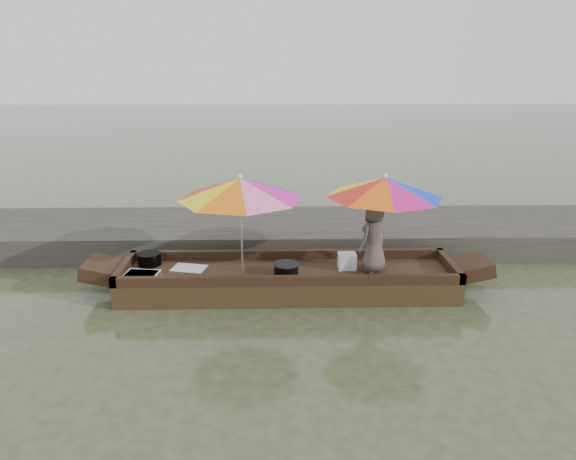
{
  "coord_description": "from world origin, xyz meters",
  "views": [
    {
      "loc": [
        -0.17,
        -7.49,
        3.46
      ],
      "look_at": [
        0.0,
        0.1,
        1.0
      ],
      "focal_mm": 32.0,
      "sensor_mm": 36.0,
      "label": 1
    }
  ],
  "objects_px": {
    "umbrella_stern": "(383,224)",
    "tray_scallop": "(189,270)",
    "tray_crayfish": "(142,276)",
    "charcoal_grill": "(286,270)",
    "boat_hull": "(288,281)",
    "umbrella_bow": "(241,225)",
    "supply_bag": "(347,261)",
    "vendor": "(374,237)",
    "cooking_pot": "(149,259)"
  },
  "relations": [
    {
      "from": "tray_crayfish",
      "to": "vendor",
      "type": "distance_m",
      "value": 3.61
    },
    {
      "from": "cooking_pot",
      "to": "charcoal_grill",
      "type": "distance_m",
      "value": 2.27
    },
    {
      "from": "cooking_pot",
      "to": "vendor",
      "type": "relative_size",
      "value": 0.33
    },
    {
      "from": "boat_hull",
      "to": "umbrella_stern",
      "type": "distance_m",
      "value": 1.74
    },
    {
      "from": "cooking_pot",
      "to": "tray_scallop",
      "type": "relative_size",
      "value": 0.72
    },
    {
      "from": "umbrella_stern",
      "to": "tray_scallop",
      "type": "bearing_deg",
      "value": 179.57
    },
    {
      "from": "tray_crayfish",
      "to": "supply_bag",
      "type": "height_order",
      "value": "supply_bag"
    },
    {
      "from": "tray_crayfish",
      "to": "charcoal_grill",
      "type": "distance_m",
      "value": 2.2
    },
    {
      "from": "tray_crayfish",
      "to": "charcoal_grill",
      "type": "xyz_separation_m",
      "value": [
        2.2,
        0.09,
        0.04
      ]
    },
    {
      "from": "tray_scallop",
      "to": "umbrella_bow",
      "type": "distance_m",
      "value": 1.13
    },
    {
      "from": "supply_bag",
      "to": "umbrella_stern",
      "type": "xyz_separation_m",
      "value": [
        0.52,
        -0.08,
        0.65
      ]
    },
    {
      "from": "tray_scallop",
      "to": "umbrella_bow",
      "type": "relative_size",
      "value": 0.27
    },
    {
      "from": "umbrella_bow",
      "to": "vendor",
      "type": "bearing_deg",
      "value": -0.22
    },
    {
      "from": "tray_scallop",
      "to": "charcoal_grill",
      "type": "height_order",
      "value": "charcoal_grill"
    },
    {
      "from": "charcoal_grill",
      "to": "tray_scallop",
      "type": "bearing_deg",
      "value": 173.17
    },
    {
      "from": "supply_bag",
      "to": "umbrella_stern",
      "type": "relative_size",
      "value": 0.16
    },
    {
      "from": "vendor",
      "to": "umbrella_stern",
      "type": "distance_m",
      "value": 0.25
    },
    {
      "from": "vendor",
      "to": "tray_crayfish",
      "type": "bearing_deg",
      "value": -35.12
    },
    {
      "from": "boat_hull",
      "to": "umbrella_bow",
      "type": "xyz_separation_m",
      "value": [
        -0.72,
        0.0,
        0.95
      ]
    },
    {
      "from": "tray_crayfish",
      "to": "charcoal_grill",
      "type": "relative_size",
      "value": 1.39
    },
    {
      "from": "umbrella_bow",
      "to": "umbrella_stern",
      "type": "bearing_deg",
      "value": 0.0
    },
    {
      "from": "supply_bag",
      "to": "boat_hull",
      "type": "bearing_deg",
      "value": -175.0
    },
    {
      "from": "charcoal_grill",
      "to": "supply_bag",
      "type": "height_order",
      "value": "supply_bag"
    },
    {
      "from": "umbrella_stern",
      "to": "tray_crayfish",
      "type": "bearing_deg",
      "value": -176.12
    },
    {
      "from": "umbrella_stern",
      "to": "charcoal_grill",
      "type": "bearing_deg",
      "value": -173.87
    },
    {
      "from": "cooking_pot",
      "to": "umbrella_stern",
      "type": "relative_size",
      "value": 0.21
    },
    {
      "from": "supply_bag",
      "to": "umbrella_bow",
      "type": "height_order",
      "value": "umbrella_bow"
    },
    {
      "from": "tray_scallop",
      "to": "umbrella_bow",
      "type": "bearing_deg",
      "value": -1.55
    },
    {
      "from": "tray_crayfish",
      "to": "umbrella_stern",
      "type": "xyz_separation_m",
      "value": [
        3.69,
        0.25,
        0.73
      ]
    },
    {
      "from": "tray_scallop",
      "to": "vendor",
      "type": "distance_m",
      "value": 2.94
    },
    {
      "from": "umbrella_bow",
      "to": "boat_hull",
      "type": "bearing_deg",
      "value": 0.0
    },
    {
      "from": "vendor",
      "to": "charcoal_grill",
      "type": "bearing_deg",
      "value": -32.65
    },
    {
      "from": "tray_scallop",
      "to": "cooking_pot",
      "type": "bearing_deg",
      "value": 156.08
    },
    {
      "from": "charcoal_grill",
      "to": "umbrella_stern",
      "type": "xyz_separation_m",
      "value": [
        1.49,
        0.16,
        0.69
      ]
    },
    {
      "from": "cooking_pot",
      "to": "umbrella_stern",
      "type": "xyz_separation_m",
      "value": [
        3.7,
        -0.33,
        0.68
      ]
    },
    {
      "from": "tray_crayfish",
      "to": "boat_hull",
      "type": "bearing_deg",
      "value": 6.39
    },
    {
      "from": "boat_hull",
      "to": "tray_crayfish",
      "type": "height_order",
      "value": "tray_crayfish"
    },
    {
      "from": "charcoal_grill",
      "to": "vendor",
      "type": "bearing_deg",
      "value": 6.35
    },
    {
      "from": "cooking_pot",
      "to": "tray_crayfish",
      "type": "relative_size",
      "value": 0.72
    },
    {
      "from": "tray_crayfish",
      "to": "charcoal_grill",
      "type": "bearing_deg",
      "value": 2.35
    },
    {
      "from": "boat_hull",
      "to": "umbrella_bow",
      "type": "relative_size",
      "value": 2.77
    },
    {
      "from": "charcoal_grill",
      "to": "boat_hull",
      "type": "bearing_deg",
      "value": 77.92
    },
    {
      "from": "cooking_pot",
      "to": "tray_crayfish",
      "type": "distance_m",
      "value": 0.58
    },
    {
      "from": "supply_bag",
      "to": "vendor",
      "type": "xyz_separation_m",
      "value": [
        0.39,
        -0.09,
        0.43
      ]
    },
    {
      "from": "cooking_pot",
      "to": "umbrella_stern",
      "type": "bearing_deg",
      "value": -5.07
    },
    {
      "from": "vendor",
      "to": "umbrella_stern",
      "type": "bearing_deg",
      "value": 144.66
    },
    {
      "from": "supply_bag",
      "to": "umbrella_stern",
      "type": "distance_m",
      "value": 0.83
    },
    {
      "from": "supply_bag",
      "to": "tray_crayfish",
      "type": "bearing_deg",
      "value": -174.02
    },
    {
      "from": "cooking_pot",
      "to": "boat_hull",
      "type": "bearing_deg",
      "value": -8.31
    },
    {
      "from": "supply_bag",
      "to": "umbrella_bow",
      "type": "bearing_deg",
      "value": -177.16
    }
  ]
}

